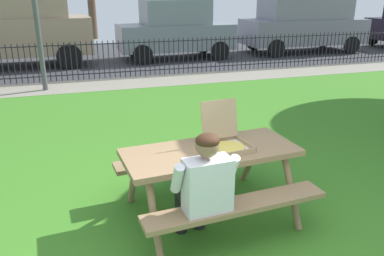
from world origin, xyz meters
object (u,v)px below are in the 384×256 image
Objects in this scene: adult_at_table at (203,186)px; parked_car_far_right at (304,23)px; pizza_box_open at (226,139)px; parked_car_center at (10,24)px; parked_car_right at (175,29)px; picnic_table_foreground at (210,165)px.

adult_at_table is 0.26× the size of parked_car_far_right.
pizza_box_open is 12.14m from parked_car_far_right.
parked_car_far_right is at bearing 53.97° from adult_at_table.
adult_at_table is at bearing -75.57° from parked_car_center.
adult_at_table is at bearing -103.61° from parked_car_right.
parked_car_center is at bearing 180.00° from parked_car_far_right.
parked_car_far_right is (7.55, 10.38, 0.44)m from adult_at_table.
picnic_table_foreground is at bearing -73.44° from parked_car_center.
parked_car_right is at bearing 78.07° from pizza_box_open.
pizza_box_open is 10.05m from parked_car_right.
parked_car_right is at bearing 180.00° from parked_car_far_right.
parked_car_far_right is at bearing 54.11° from pizza_box_open.
adult_at_table is 0.25× the size of parked_car_center.
parked_car_center is (-2.93, 9.86, 0.71)m from picnic_table_foreground.
parked_car_far_right is (7.29, 9.86, 0.50)m from picnic_table_foreground.
adult_at_table is 10.74m from parked_car_center.
parked_car_center is at bearing 107.53° from pizza_box_open.
parked_car_center reaches higher than picnic_table_foreground.
parked_car_far_right is at bearing -0.00° from parked_car_center.
parked_car_far_right is at bearing -0.00° from parked_car_right.
picnic_table_foreground is at bearing 63.48° from adult_at_table.
pizza_box_open is 10.32m from parked_car_center.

